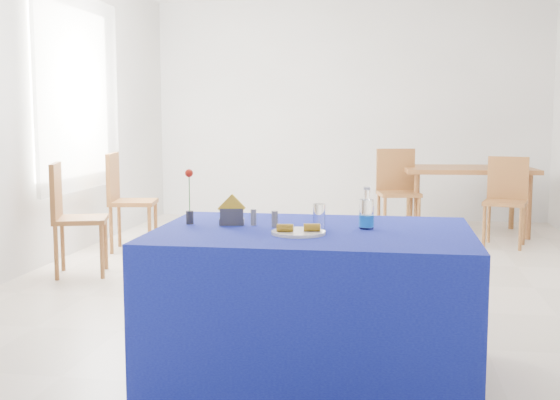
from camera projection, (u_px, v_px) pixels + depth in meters
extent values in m
plane|color=beige|center=(321.00, 280.00, 5.72)|extent=(7.00, 7.00, 0.00)
plane|color=silver|center=(349.00, 110.00, 8.98)|extent=(5.00, 0.00, 5.00)
plane|color=silver|center=(210.00, 94.00, 2.12)|extent=(5.00, 0.00, 5.00)
plane|color=silver|center=(28.00, 108.00, 5.94)|extent=(0.00, 7.00, 7.00)
cube|color=white|center=(73.00, 93.00, 6.70)|extent=(0.04, 1.50, 1.60)
cube|color=white|center=(80.00, 93.00, 6.69)|extent=(0.04, 1.75, 1.85)
cylinder|color=silver|center=(298.00, 233.00, 3.42)|extent=(0.27, 0.27, 0.01)
cylinder|color=white|center=(319.00, 217.00, 3.56)|extent=(0.06, 0.06, 0.13)
cylinder|color=slate|center=(253.00, 217.00, 3.69)|extent=(0.03, 0.03, 0.08)
cylinder|color=slate|center=(275.00, 219.00, 3.63)|extent=(0.03, 0.03, 0.08)
cube|color=#0F148A|center=(312.00, 302.00, 3.60)|extent=(1.60, 1.10, 0.76)
cylinder|color=white|center=(367.00, 214.00, 3.58)|extent=(0.07, 0.07, 0.15)
cylinder|color=blue|center=(366.00, 221.00, 3.58)|extent=(0.08, 0.08, 0.06)
cylinder|color=white|center=(367.00, 195.00, 3.57)|extent=(0.03, 0.03, 0.05)
cylinder|color=silver|center=(367.00, 188.00, 3.56)|extent=(0.04, 0.04, 0.01)
cube|color=#3D3D42|center=(232.00, 222.00, 3.70)|extent=(0.14, 0.07, 0.03)
cube|color=#39393E|center=(231.00, 217.00, 3.67)|extent=(0.12, 0.02, 0.09)
cube|color=#343438|center=(232.00, 216.00, 3.72)|extent=(0.12, 0.02, 0.09)
cube|color=gold|center=(232.00, 208.00, 3.69)|extent=(0.15, 0.02, 0.15)
cylinder|color=#242429|center=(190.00, 217.00, 3.74)|extent=(0.04, 0.04, 0.07)
cylinder|color=#175D1C|center=(189.00, 196.00, 3.72)|extent=(0.01, 0.01, 0.22)
sphere|color=red|center=(189.00, 173.00, 3.71)|extent=(0.04, 0.04, 0.04)
cube|color=#97532B|center=(467.00, 169.00, 7.89)|extent=(1.50, 1.04, 0.05)
cylinder|color=brown|center=(416.00, 206.00, 7.63)|extent=(0.06, 0.06, 0.71)
cylinder|color=brown|center=(529.00, 207.00, 7.55)|extent=(0.06, 0.06, 0.71)
cylinder|color=brown|center=(409.00, 198.00, 8.33)|extent=(0.06, 0.06, 0.71)
cylinder|color=brown|center=(512.00, 199.00, 8.24)|extent=(0.06, 0.06, 0.71)
cylinder|color=brown|center=(385.00, 219.00, 7.54)|extent=(0.04, 0.04, 0.46)
cylinder|color=brown|center=(419.00, 218.00, 7.56)|extent=(0.04, 0.04, 0.46)
cylinder|color=brown|center=(378.00, 214.00, 7.91)|extent=(0.04, 0.04, 0.46)
cylinder|color=brown|center=(411.00, 214.00, 7.93)|extent=(0.04, 0.04, 0.46)
cube|color=brown|center=(399.00, 194.00, 7.71)|extent=(0.51, 0.51, 0.04)
cube|color=brown|center=(395.00, 170.00, 7.87)|extent=(0.43, 0.13, 0.47)
cylinder|color=brown|center=(484.00, 227.00, 7.06)|extent=(0.03, 0.03, 0.44)
cylinder|color=brown|center=(521.00, 229.00, 6.92)|extent=(0.03, 0.03, 0.44)
cylinder|color=brown|center=(489.00, 222.00, 7.38)|extent=(0.03, 0.03, 0.44)
cylinder|color=brown|center=(524.00, 224.00, 7.24)|extent=(0.03, 0.03, 0.44)
cube|color=brown|center=(505.00, 203.00, 7.12)|extent=(0.50, 0.50, 0.04)
cube|color=brown|center=(508.00, 178.00, 7.26)|extent=(0.40, 0.14, 0.45)
cylinder|color=brown|center=(102.00, 252.00, 5.74)|extent=(0.04, 0.04, 0.45)
cylinder|color=brown|center=(106.00, 244.00, 6.10)|extent=(0.04, 0.04, 0.45)
cylinder|color=brown|center=(56.00, 253.00, 5.69)|extent=(0.04, 0.04, 0.45)
cylinder|color=brown|center=(63.00, 245.00, 6.04)|extent=(0.04, 0.04, 0.45)
cube|color=brown|center=(81.00, 220.00, 5.86)|extent=(0.53, 0.53, 0.04)
cube|color=brown|center=(56.00, 191.00, 5.80)|extent=(0.17, 0.41, 0.46)
cylinder|color=brown|center=(150.00, 230.00, 6.78)|extent=(0.04, 0.04, 0.46)
cylinder|color=brown|center=(156.00, 224.00, 7.15)|extent=(0.04, 0.04, 0.46)
cylinder|color=brown|center=(111.00, 230.00, 6.78)|extent=(0.04, 0.04, 0.46)
cylinder|color=brown|center=(119.00, 224.00, 7.14)|extent=(0.04, 0.04, 0.46)
cube|color=brown|center=(133.00, 202.00, 6.93)|extent=(0.50, 0.50, 0.04)
cube|color=brown|center=(113.00, 177.00, 6.90)|extent=(0.12, 0.43, 0.47)
cylinder|color=gold|center=(285.00, 228.00, 3.40)|extent=(0.08, 0.04, 0.04)
cylinder|color=beige|center=(293.00, 228.00, 3.40)|extent=(0.01, 0.03, 0.03)
cylinder|color=gold|center=(312.00, 227.00, 3.41)|extent=(0.08, 0.05, 0.04)
cylinder|color=beige|center=(320.00, 227.00, 3.41)|extent=(0.01, 0.03, 0.03)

